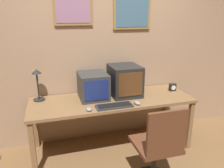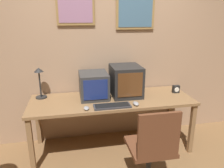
{
  "view_description": "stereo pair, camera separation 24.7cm",
  "coord_description": "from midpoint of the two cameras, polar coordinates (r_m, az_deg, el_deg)",
  "views": [
    {
      "loc": [
        -0.76,
        -1.64,
        1.77
      ],
      "look_at": [
        0.0,
        0.92,
        0.93
      ],
      "focal_mm": 35.0,
      "sensor_mm": 36.0,
      "label": 1
    },
    {
      "loc": [
        -0.52,
        -1.7,
        1.77
      ],
      "look_at": [
        0.0,
        0.92,
        0.93
      ],
      "focal_mm": 35.0,
      "sensor_mm": 36.0,
      "label": 2
    }
  ],
  "objects": [
    {
      "name": "desk_clock",
      "position": [
        3.23,
        13.46,
        -0.86
      ],
      "size": [
        0.09,
        0.06,
        0.11
      ],
      "color": "black",
      "rests_on": "desk"
    },
    {
      "name": "office_chair",
      "position": [
        2.38,
        8.81,
        -17.38
      ],
      "size": [
        0.46,
        0.46,
        0.95
      ],
      "color": "black",
      "rests_on": "ground_plane"
    },
    {
      "name": "wall_back",
      "position": [
        3.1,
        -4.49,
        8.83
      ],
      "size": [
        8.0,
        0.08,
        2.6
      ],
      "color": "tan",
      "rests_on": "ground_plane"
    },
    {
      "name": "mouse_near_keyboard",
      "position": [
        2.69,
        3.97,
        -4.94
      ],
      "size": [
        0.07,
        0.12,
        0.04
      ],
      "color": "gray",
      "rests_on": "desk"
    },
    {
      "name": "mouse_far_corner",
      "position": [
        2.55,
        -8.84,
        -6.54
      ],
      "size": [
        0.06,
        0.1,
        0.03
      ],
      "color": "gray",
      "rests_on": "desk"
    },
    {
      "name": "desk",
      "position": [
        2.89,
        -2.46,
        -5.17
      ],
      "size": [
        2.11,
        0.73,
        0.73
      ],
      "color": "olive",
      "rests_on": "ground_plane"
    },
    {
      "name": "monitor_right",
      "position": [
        2.95,
        0.95,
        0.91
      ],
      "size": [
        0.39,
        0.44,
        0.41
      ],
      "color": "black",
      "rests_on": "desk"
    },
    {
      "name": "keyboard_main",
      "position": [
        2.61,
        -2.12,
        -5.78
      ],
      "size": [
        0.44,
        0.16,
        0.03
      ],
      "color": "#333338",
      "rests_on": "desk"
    },
    {
      "name": "monitor_left",
      "position": [
        2.87,
        -7.43,
        -0.49
      ],
      "size": [
        0.36,
        0.44,
        0.33
      ],
      "color": "#333333",
      "rests_on": "desk"
    },
    {
      "name": "desk_lamp",
      "position": [
        2.93,
        -21.25,
        0.76
      ],
      "size": [
        0.14,
        0.14,
        0.41
      ],
      "color": "black",
      "rests_on": "desk"
    }
  ]
}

